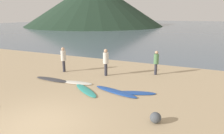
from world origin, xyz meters
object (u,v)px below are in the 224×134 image
Objects in this scene: surfboard_4 at (136,93)px; person_1 at (156,61)px; person_0 at (106,60)px; beach_rock_near at (156,118)px; surfboard_3 at (116,92)px; person_2 at (63,58)px; surfboard_1 at (77,83)px; surfboard_2 at (86,90)px; surfboard_0 at (52,79)px.

person_1 is (0.17, 3.68, 0.91)m from surfboard_4.
beach_rock_near is at bearing -173.23° from person_0.
surfboard_3 is at bearing -119.98° from person_1.
surfboard_4 is at bearing 27.26° from person_2.
surfboard_1 is at bearing -172.66° from surfboard_3.
person_1 is (2.65, 4.42, 0.90)m from surfboard_2.
person_1 is at bearing 93.87° from surfboard_2.
surfboard_0 is 0.94× the size of surfboard_3.
beach_rock_near is (2.54, -2.17, 0.17)m from surfboard_3.
surfboard_2 is (2.77, -0.69, -0.01)m from surfboard_0.
person_2 is at bearing 144.68° from surfboard_4.
beach_rock_near is (1.55, -2.45, 0.18)m from surfboard_4.
surfboard_0 is at bearing -159.24° from surfboard_2.
surfboard_3 is (2.61, -0.36, 0.00)m from surfboard_1.
surfboard_0 reaches higher than surfboard_3.
surfboard_0 is 1.66m from surfboard_1.
person_1 reaches higher than surfboard_3.
surfboard_1 is at bearing 153.80° from beach_rock_near.
surfboard_3 is at bearing -1.49° from surfboard_0.
person_2 is at bearing 60.95° from person_0.
surfboard_0 is 7.21m from beach_rock_near.
person_0 is (0.87, 2.07, 0.99)m from surfboard_1.
surfboard_3 is 3.34m from beach_rock_near.
surfboard_2 is 1.56m from surfboard_3.
person_1 is at bearing 69.19° from surfboard_4.
person_2 is (-2.16, 1.70, 0.96)m from surfboard_1.
beach_rock_near reaches higher than surfboard_4.
surfboard_4 is 3.80m from person_1.
person_0 is 3.27m from person_1.
person_2 reaches higher than surfboard_0.
beach_rock_near is (4.03, -1.71, 0.17)m from surfboard_2.
surfboard_1 is 2.63m from surfboard_3.
surfboard_0 is 1.09× the size of surfboard_2.
person_2 reaches higher than beach_rock_near.
surfboard_1 is 5.73m from beach_rock_near.
person_0 reaches higher than surfboard_2.
surfboard_2 is 1.33× the size of person_2.
person_0 is at bearing 42.61° from surfboard_0.
surfboard_0 is 6.64m from person_1.
person_0 reaches higher than beach_rock_near.
beach_rock_near reaches higher than surfboard_0.
surfboard_2 is 5.23m from person_1.
person_1 reaches higher than beach_rock_near.
surfboard_2 is (1.11, -0.82, -0.00)m from surfboard_1.
person_1 reaches higher than surfboard_2.
surfboard_4 is 4.86× the size of beach_rock_near.
person_2 is at bearing 149.91° from beach_rock_near.
person_0 is at bearing 132.85° from beach_rock_near.
person_1 is at bearing 102.68° from beach_rock_near.
beach_rock_near is at bearing -17.82° from surfboard_0.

